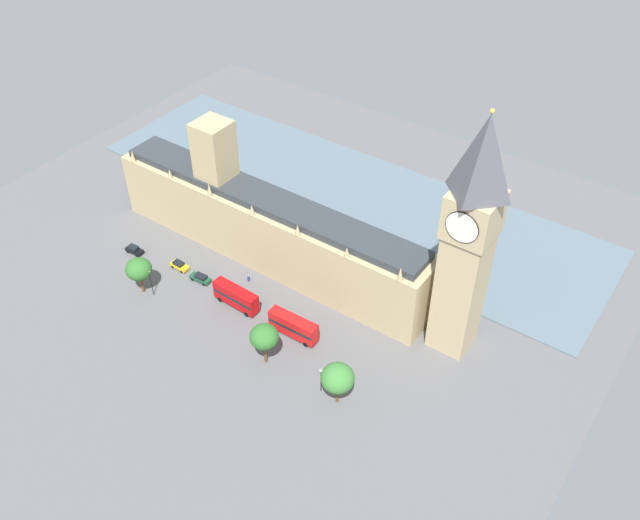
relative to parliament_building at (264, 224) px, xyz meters
The scene contains 15 objects.
ground_plane 9.22m from the parliament_building, 34.36° to the left, with size 147.62×147.62×0.00m, color #565659.
river_thames 31.07m from the parliament_building, behind, with size 38.90×132.86×0.25m, color slate.
parliament_building is the anchor object (origin of this frame).
clock_tower 49.00m from the parliament_building, 90.70° to the left, with size 8.59×8.59×50.61m.
car_black_opposite_hall 30.99m from the parliament_building, 56.93° to the right, with size 2.11×4.29×1.74m.
car_yellow_cab_leading 20.93m from the parliament_building, 41.93° to the right, with size 1.96×4.33×1.74m.
car_dark_green_midblock 17.96m from the parliament_building, 23.04° to the right, with size 2.16×4.87×1.74m.
double_decker_bus_far_end 17.98m from the parliament_building, 17.44° to the left, with size 2.86×10.56×4.75m.
double_decker_bus_kerbside 26.16m from the parliament_building, 50.95° to the left, with size 2.90×10.57×4.75m.
pedestrian_under_trees 12.19m from the parliament_building, 13.84° to the left, with size 0.63×0.53×1.63m.
plane_tree_trailing 31.43m from the parliament_building, 38.51° to the left, with size 5.48×5.48×9.20m.
plane_tree_near_tower 43.50m from the parliament_building, 55.67° to the left, with size 6.04×6.04×8.98m.
plane_tree_by_river_gate 28.08m from the parliament_building, 30.00° to the right, with size 5.48×5.48×8.63m.
street_lamp_corner 26.67m from the parliament_building, 26.03° to the right, with size 0.56×0.56×6.81m.
street_lamp_slot_10 40.55m from the parliament_building, 52.96° to the left, with size 0.56×0.56×5.95m.
Camera 1 is at (87.38, 76.46, 99.61)m, focal length 38.43 mm.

